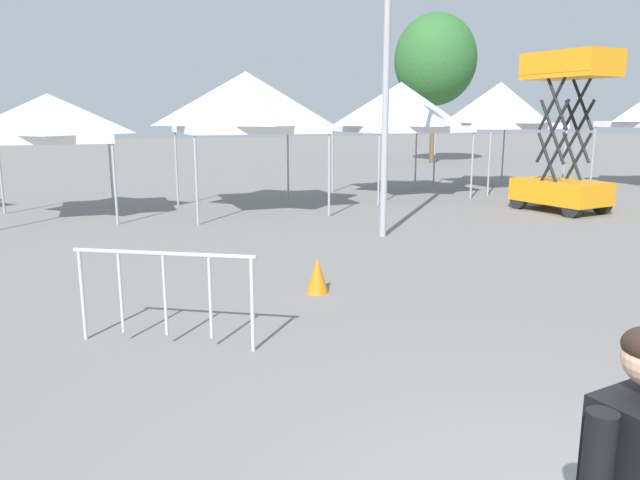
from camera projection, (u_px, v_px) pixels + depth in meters
canopy_tent_far_left at (49, 118)px, 14.40m from camera, size 2.90×2.90×3.05m
canopy_tent_behind_right at (247, 102)px, 15.62m from camera, size 3.53×3.53×3.65m
canopy_tent_left_of_center at (401, 107)px, 18.82m from camera, size 3.48×3.48×3.56m
canopy_tent_right_of_center at (500, 105)px, 20.62m from camera, size 3.33×3.33×3.66m
scissor_lift at (562, 165)px, 15.82m from camera, size 1.71×2.47×4.13m
light_pole_near_lift at (388, 9)px, 11.80m from camera, size 0.36×0.36×8.08m
tree_behind_tents_left at (435, 60)px, 31.61m from camera, size 4.34×4.34×7.84m
crowd_barrier_mid_lot at (164, 280)px, 6.54m from camera, size 1.81×1.15×1.08m
traffic_cone_near_barrier at (317, 275)px, 8.61m from camera, size 0.32×0.32×0.52m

